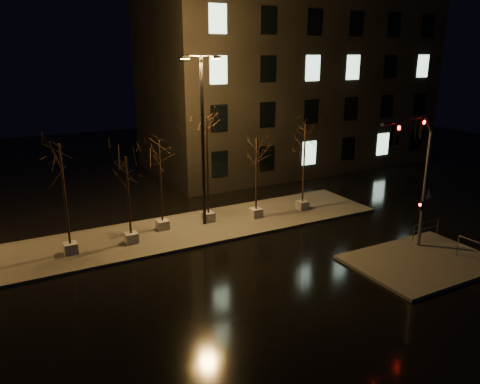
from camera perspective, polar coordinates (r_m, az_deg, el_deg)
ground at (r=22.86m, az=1.84°, el=-9.15°), size 90.00×90.00×0.00m
median at (r=27.74m, az=-4.43°, el=-4.24°), size 22.00×5.00×0.15m
sidewalk_corner at (r=24.94m, az=21.33°, el=-7.88°), size 7.00×5.00×0.15m
building at (r=43.37m, az=6.04°, el=13.33°), size 25.00×12.00×15.00m
tree_0 at (r=24.13m, az=-20.91°, el=2.63°), size 1.80×1.80×5.81m
tree_1 at (r=24.78m, az=-13.63°, el=1.88°), size 1.80×1.80×4.84m
tree_2 at (r=26.28m, az=-9.78°, el=3.78°), size 1.80×1.80×5.34m
tree_3 at (r=27.11m, az=-4.06°, el=6.19°), size 1.80×1.80×6.45m
tree_4 at (r=28.00m, az=2.03°, el=4.37°), size 1.80×1.80×5.06m
tree_5 at (r=29.63m, az=7.91°, el=5.91°), size 1.80×1.80×5.74m
traffic_signal_mast at (r=24.36m, az=20.85°, el=3.17°), size 5.53×1.56×6.96m
streetlight_main at (r=26.57m, az=-4.59°, el=7.50°), size 2.43×0.56×9.69m
guard_rail_a at (r=27.69m, az=21.74°, el=-4.02°), size 2.07×0.14×0.89m
guard_rail_b at (r=25.35m, az=27.09°, el=-6.32°), size 0.13×2.27×1.08m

